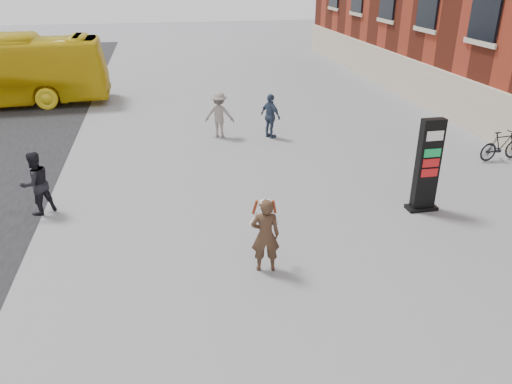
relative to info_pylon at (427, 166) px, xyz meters
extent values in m
plane|color=#9E9EA3|center=(-4.42, -1.85, -1.19)|extent=(100.00, 100.00, 0.00)
cube|color=beige|center=(5.02, 4.15, -0.29)|extent=(0.18, 44.00, 1.80)
cube|color=black|center=(0.00, 0.00, 0.00)|extent=(0.57, 0.24, 2.37)
cube|color=black|center=(0.00, 0.00, -1.14)|extent=(0.76, 0.39, 0.09)
cube|color=white|center=(0.00, 0.00, 0.81)|extent=(0.43, 0.27, 0.24)
cube|color=#0E7E3C|center=(0.00, 0.00, 0.38)|extent=(0.43, 0.27, 0.21)
cube|color=maroon|center=(0.00, 0.00, 0.12)|extent=(0.43, 0.27, 0.21)
cube|color=maroon|center=(0.00, 0.00, -0.13)|extent=(0.43, 0.27, 0.21)
imported|color=#342216|center=(-4.47, -1.96, -0.39)|extent=(0.62, 0.45, 1.58)
cylinder|color=white|center=(-4.47, -1.96, 0.33)|extent=(0.22, 0.22, 0.05)
cone|color=white|center=(-4.25, -1.75, -0.11)|extent=(0.23, 0.22, 0.38)
cylinder|color=maroon|center=(-4.25, -1.75, 0.12)|extent=(0.13, 0.12, 0.33)
cone|color=white|center=(-4.63, -1.70, -0.11)|extent=(0.23, 0.24, 0.38)
cylinder|color=maroon|center=(-4.63, -1.70, 0.12)|extent=(0.12, 0.14, 0.33)
imported|color=black|center=(-9.47, 1.62, -0.38)|extent=(0.99, 0.96, 1.60)
imported|color=gray|center=(-4.30, 6.90, -0.37)|extent=(1.16, 0.83, 1.63)
imported|color=#35445C|center=(-2.52, 6.43, -0.39)|extent=(0.81, 0.99, 1.58)
imported|color=black|center=(4.18, 2.84, -0.71)|extent=(1.62, 0.63, 0.95)
camera|label=1|loc=(-6.27, -10.39, 4.46)|focal=35.00mm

